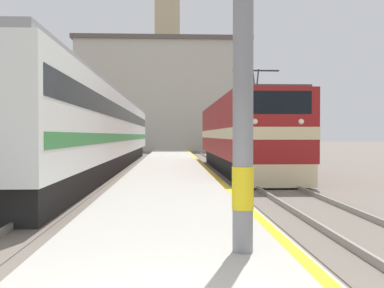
{
  "coord_description": "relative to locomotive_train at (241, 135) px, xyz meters",
  "views": [
    {
      "loc": [
        0.01,
        -3.9,
        1.9
      ],
      "look_at": [
        1.46,
        27.44,
        1.28
      ],
      "focal_mm": 42.0,
      "sensor_mm": 36.0,
      "label": 1
    }
  ],
  "objects": [
    {
      "name": "locomotive_train",
      "position": [
        0.0,
        0.0,
        0.0
      ],
      "size": [
        2.92,
        16.52,
        4.72
      ],
      "color": "black",
      "rests_on": "ground"
    },
    {
      "name": "rail_track_near",
      "position": [
        0.0,
        5.56,
        -1.89
      ],
      "size": [
        2.83,
        140.0,
        0.16
      ],
      "color": "#70665B",
      "rests_on": "ground"
    },
    {
      "name": "rail_track_far",
      "position": [
        -7.54,
        5.56,
        -1.89
      ],
      "size": [
        2.83,
        140.0,
        0.16
      ],
      "color": "#70665B",
      "rests_on": "ground"
    },
    {
      "name": "platform",
      "position": [
        -3.66,
        5.56,
        -1.79
      ],
      "size": [
        3.81,
        140.0,
        0.26
      ],
      "color": "#ADA89E",
      "rests_on": "ground"
    },
    {
      "name": "station_building",
      "position": [
        -4.64,
        31.94,
        4.81
      ],
      "size": [
        20.87,
        8.19,
        13.4
      ],
      "color": "#B7B2A3",
      "rests_on": "ground"
    },
    {
      "name": "ground_plane",
      "position": [
        -3.66,
        10.56,
        -1.92
      ],
      "size": [
        200.0,
        200.0,
        0.0
      ],
      "primitive_type": "plane",
      "color": "#70665B"
    },
    {
      "name": "clock_tower",
      "position": [
        -4.22,
        42.05,
        13.68
      ],
      "size": [
        4.45,
        4.45,
        29.63
      ],
      "color": "tan",
      "rests_on": "ground"
    },
    {
      "name": "passenger_train",
      "position": [
        -7.54,
        1.93,
        0.27
      ],
      "size": [
        2.92,
        33.78,
        4.07
      ],
      "color": "black",
      "rests_on": "ground"
    }
  ]
}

